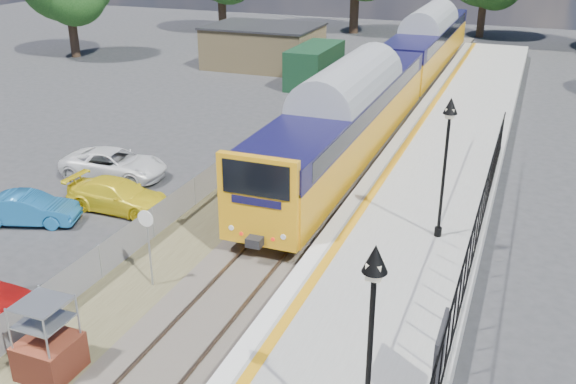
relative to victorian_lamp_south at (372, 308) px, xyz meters
The scene contains 15 objects.
ground 8.05m from the victorian_lamp_south, 143.97° to the left, with size 120.00×120.00×0.00m, color #2D2D30.
track_bed 15.50m from the victorian_lamp_south, 113.60° to the left, with size 5.90×80.00×0.29m.
platform 12.67m from the victorian_lamp_south, 96.18° to the left, with size 5.00×70.00×0.90m, color gray.
platform_edge 12.92m from the victorian_lamp_south, 105.65° to the left, with size 0.90×70.00×0.01m.
victorian_lamp_south is the anchor object (origin of this frame).
victorian_lamp_north 10.00m from the victorian_lamp_south, 91.15° to the left, with size 0.44×0.44×4.60m.
palisade_fence 6.79m from the victorian_lamp_south, 80.47° to the left, with size 0.12×26.00×2.00m.
wire_fence 19.07m from the victorian_lamp_south, 121.23° to the left, with size 0.06×52.00×1.20m.
outbuilding 38.94m from the victorian_lamp_south, 114.99° to the left, with size 10.80×10.10×3.12m.
train 28.59m from the victorian_lamp_south, 101.12° to the left, with size 2.82×40.83×3.51m.
brick_plinth 8.75m from the victorian_lamp_south, behind, with size 1.32×1.32×2.10m.
speed_sign 9.87m from the victorian_lamp_south, 147.10° to the left, with size 0.52×0.10×2.58m.
car_blue 16.81m from the victorian_lamp_south, 153.18° to the left, with size 1.25×3.57×1.18m, color #1B64A3.
car_yellow 16.01m from the victorian_lamp_south, 141.92° to the left, with size 1.70×4.17×1.21m, color yellow.
car_white 19.34m from the victorian_lamp_south, 139.31° to the left, with size 2.10×4.56×1.27m, color white.
Camera 1 is at (7.51, -13.11, 10.33)m, focal length 40.00 mm.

